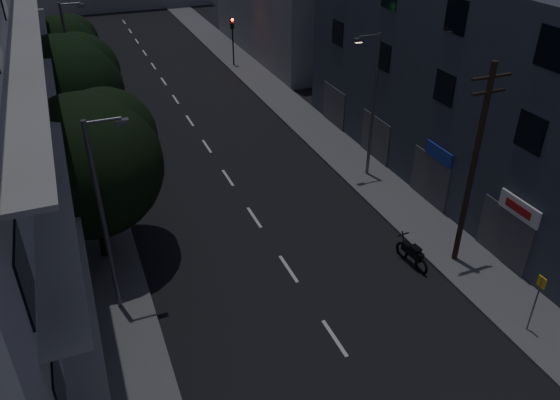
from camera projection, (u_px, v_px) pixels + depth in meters
ground at (205, 143)px, 35.23m from camera, size 160.00×160.00×0.00m
sidewalk_left at (84, 162)px, 32.79m from camera, size 3.00×90.00×0.15m
sidewalk_right at (310, 125)px, 37.59m from camera, size 3.00×90.00×0.15m
lane_markings at (182, 109)px, 40.18m from camera, size 0.15×60.50×0.01m
building_right at (485, 93)px, 27.49m from camera, size 6.19×28.00×11.00m
tree_near at (89, 160)px, 22.45m from camera, size 6.13×6.13×7.57m
tree_mid at (66, 89)px, 29.36m from camera, size 6.31×6.31×7.76m
tree_far at (63, 50)px, 38.36m from camera, size 5.30×5.30×6.55m
traffic_signal_far_right at (233, 32)px, 47.33m from camera, size 0.28×0.37×4.10m
traffic_signal_far_left at (74, 43)px, 44.36m from camera, size 0.28×0.37×4.10m
street_lamp_left_near at (105, 212)px, 19.58m from camera, size 1.51×0.25×8.00m
street_lamp_right at (372, 100)px, 29.08m from camera, size 1.51×0.25×8.00m
street_lamp_left_far at (73, 60)px, 35.29m from camera, size 1.51×0.25×8.00m
utility_pole at (473, 165)px, 22.10m from camera, size 1.80×0.24×9.00m
bus_stop_sign at (538, 294)px, 19.84m from camera, size 0.06×0.35×2.52m
motorcycle at (412, 254)px, 24.15m from camera, size 0.61×2.12×1.36m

